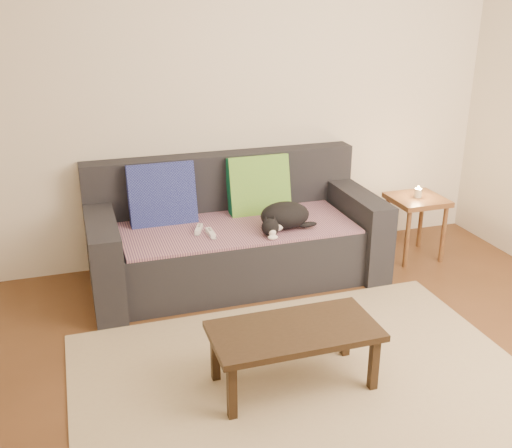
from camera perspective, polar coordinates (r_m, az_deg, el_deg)
The scene contains 13 objects.
ground at distance 3.30m, azimuth 5.77°, elevation -16.40°, with size 4.50×4.50×0.00m, color brown.
back_wall at distance 4.57m, azimuth -3.75°, elevation 12.25°, with size 4.50×0.04×2.60m, color beige.
sofa at distance 4.44m, azimuth -2.08°, elevation -1.31°, with size 2.10×0.94×0.87m.
throw_blanket at distance 4.31m, azimuth -1.77°, elevation -0.28°, with size 1.66×0.74×0.02m, color #46294E.
cushion_navy at distance 4.39m, azimuth -8.94°, elevation 2.63°, with size 0.48×0.12×0.48m, color #141655.
cushion_green at distance 4.55m, azimuth 0.24°, elevation 3.56°, with size 0.47×0.12×0.47m, color #0E5C37.
cat at distance 4.23m, azimuth 2.67°, elevation 0.72°, with size 0.43×0.34×0.19m.
wii_remote_a at distance 4.15m, azimuth -4.34°, elevation -0.85°, with size 0.15×0.04×0.03m, color white.
wii_remote_b at distance 4.22m, azimuth -5.47°, elevation -0.50°, with size 0.15×0.04×0.03m, color white.
side_table at distance 4.90m, azimuth 15.03°, elevation 1.49°, with size 0.40×0.40×0.51m.
candle at distance 4.86m, azimuth 15.17°, elevation 2.90°, with size 0.06×0.06×0.09m.
rug at distance 3.41m, azimuth 4.75°, elevation -14.88°, with size 2.50×1.80×0.01m, color tan.
coffee_table at distance 3.23m, azimuth 3.66°, elevation -10.56°, with size 0.89×0.45×0.36m.
Camera 1 is at (-1.10, -2.38, 2.01)m, focal length 42.00 mm.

